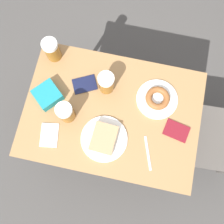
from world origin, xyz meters
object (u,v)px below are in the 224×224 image
(plate_with_cake, at_px, (104,138))
(fork, at_px, (148,153))
(plate_with_donut, at_px, (157,99))
(blue_pouch, at_px, (48,95))
(beer_mug_center, at_px, (66,113))
(napkin_folded, at_px, (49,135))
(passport_far_edge, at_px, (176,131))
(beer_mug_right, at_px, (52,50))
(passport_near_edge, at_px, (85,84))
(beer_mug_left, at_px, (106,83))

(plate_with_cake, relative_size, fork, 1.43)
(plate_with_donut, height_order, blue_pouch, blue_pouch)
(beer_mug_center, relative_size, napkin_folded, 1.00)
(plate_with_cake, distance_m, napkin_folded, 0.29)
(plate_with_donut, relative_size, passport_far_edge, 1.58)
(plate_with_donut, xyz_separation_m, fork, (0.29, 0.00, -0.01))
(plate_with_donut, distance_m, napkin_folded, 0.60)
(plate_with_donut, bearing_deg, beer_mug_right, -102.45)
(beer_mug_right, xyz_separation_m, passport_near_edge, (0.13, 0.20, -0.07))
(beer_mug_center, height_order, napkin_folded, beer_mug_center)
(plate_with_cake, distance_m, beer_mug_center, 0.23)
(plate_with_cake, height_order, passport_far_edge, plate_with_cake)
(plate_with_donut, relative_size, passport_near_edge, 1.46)
(beer_mug_left, xyz_separation_m, napkin_folded, (0.32, -0.23, -0.07))
(plate_with_donut, height_order, beer_mug_center, beer_mug_center)
(beer_mug_center, height_order, beer_mug_right, same)
(beer_mug_left, relative_size, blue_pouch, 0.78)
(plate_with_cake, xyz_separation_m, beer_mug_left, (-0.28, -0.05, 0.05))
(napkin_folded, bearing_deg, beer_mug_center, 150.51)
(passport_far_edge, bearing_deg, plate_with_donut, -138.75)
(napkin_folded, bearing_deg, blue_pouch, -163.89)
(napkin_folded, height_order, passport_far_edge, passport_far_edge)
(plate_with_cake, bearing_deg, fork, 84.10)
(passport_near_edge, bearing_deg, napkin_folded, -20.49)
(napkin_folded, bearing_deg, beer_mug_left, 143.65)
(blue_pouch, bearing_deg, passport_far_edge, 86.61)
(plate_with_cake, height_order, plate_with_donut, plate_with_cake)
(passport_far_edge, bearing_deg, beer_mug_right, -110.92)
(beer_mug_center, relative_size, passport_near_edge, 0.90)
(napkin_folded, height_order, passport_near_edge, passport_near_edge)
(plate_with_cake, distance_m, plate_with_donut, 0.35)
(plate_with_donut, xyz_separation_m, napkin_folded, (0.31, -0.51, -0.01))
(plate_with_cake, xyz_separation_m, napkin_folded, (0.04, -0.28, -0.02))
(plate_with_cake, distance_m, beer_mug_right, 0.55)
(beer_mug_right, relative_size, passport_far_edge, 0.97)
(passport_far_edge, bearing_deg, beer_mug_center, -86.16)
(beer_mug_center, bearing_deg, passport_near_edge, 166.10)
(passport_near_edge, xyz_separation_m, blue_pouch, (0.11, -0.17, 0.02))
(blue_pouch, bearing_deg, beer_mug_right, -172.58)
(fork, bearing_deg, passport_far_edge, 139.09)
(plate_with_donut, bearing_deg, beer_mug_left, -92.40)
(fork, height_order, blue_pouch, blue_pouch)
(plate_with_cake, distance_m, passport_far_edge, 0.38)
(beer_mug_left, relative_size, napkin_folded, 1.00)
(beer_mug_right, distance_m, blue_pouch, 0.24)
(plate_with_cake, height_order, napkin_folded, plate_with_cake)
(plate_with_cake, bearing_deg, passport_near_edge, -147.93)
(beer_mug_right, bearing_deg, passport_far_edge, 69.08)
(passport_near_edge, bearing_deg, beer_mug_left, 95.16)
(blue_pouch, bearing_deg, fork, 72.08)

